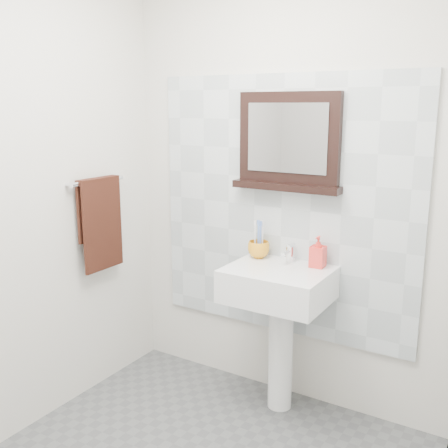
% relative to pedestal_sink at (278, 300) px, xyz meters
% --- Properties ---
extents(back_wall, '(2.00, 0.01, 2.50)m').
position_rel_pedestal_sink_xyz_m(back_wall, '(-0.09, 0.23, 0.57)').
color(back_wall, silver).
rests_on(back_wall, ground).
extents(left_wall, '(0.01, 2.20, 2.50)m').
position_rel_pedestal_sink_xyz_m(left_wall, '(-1.09, -0.87, 0.57)').
color(left_wall, silver).
rests_on(left_wall, ground).
extents(right_wall, '(0.01, 2.20, 2.50)m').
position_rel_pedestal_sink_xyz_m(right_wall, '(0.91, -0.87, 0.57)').
color(right_wall, silver).
rests_on(right_wall, ground).
extents(splashback, '(1.60, 0.02, 1.50)m').
position_rel_pedestal_sink_xyz_m(splashback, '(-0.09, 0.21, 0.47)').
color(splashback, silver).
rests_on(splashback, back_wall).
extents(pedestal_sink, '(0.55, 0.44, 0.96)m').
position_rel_pedestal_sink_xyz_m(pedestal_sink, '(0.00, 0.00, 0.00)').
color(pedestal_sink, white).
rests_on(pedestal_sink, ground).
extents(toothbrush_cup, '(0.14, 0.14, 0.10)m').
position_rel_pedestal_sink_xyz_m(toothbrush_cup, '(-0.19, 0.12, 0.23)').
color(toothbrush_cup, orange).
rests_on(toothbrush_cup, pedestal_sink).
extents(toothbrushes, '(0.05, 0.04, 0.21)m').
position_rel_pedestal_sink_xyz_m(toothbrushes, '(-0.19, 0.12, 0.31)').
color(toothbrushes, white).
rests_on(toothbrushes, toothbrush_cup).
extents(soap_dispenser, '(0.08, 0.08, 0.17)m').
position_rel_pedestal_sink_xyz_m(soap_dispenser, '(0.17, 0.13, 0.27)').
color(soap_dispenser, red).
rests_on(soap_dispenser, pedestal_sink).
extents(framed_mirror, '(0.63, 0.11, 0.54)m').
position_rel_pedestal_sink_xyz_m(framed_mirror, '(-0.05, 0.19, 0.84)').
color(framed_mirror, black).
rests_on(framed_mirror, back_wall).
extents(towel_bar, '(0.07, 0.40, 0.03)m').
position_rel_pedestal_sink_xyz_m(towel_bar, '(-1.04, -0.29, 0.62)').
color(towel_bar, silver).
rests_on(towel_bar, left_wall).
extents(hand_towel, '(0.06, 0.30, 0.55)m').
position_rel_pedestal_sink_xyz_m(hand_towel, '(-1.03, -0.29, 0.41)').
color(hand_towel, black).
rests_on(hand_towel, towel_bar).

